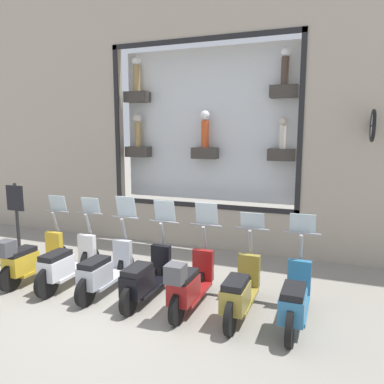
% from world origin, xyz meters
% --- Properties ---
extents(ground_plane, '(120.00, 120.00, 0.00)m').
position_xyz_m(ground_plane, '(0.00, 0.00, 0.00)').
color(ground_plane, gray).
extents(building_facade, '(1.25, 36.00, 8.45)m').
position_xyz_m(building_facade, '(3.60, -0.00, 4.29)').
color(building_facade, '#ADA08E').
rests_on(building_facade, ground_plane).
extents(scooter_teal_0, '(1.81, 0.61, 1.59)m').
position_xyz_m(scooter_teal_0, '(0.16, -2.68, 0.44)').
color(scooter_teal_0, black).
rests_on(scooter_teal_0, ground_plane).
extents(scooter_olive_1, '(1.81, 0.61, 1.55)m').
position_xyz_m(scooter_olive_1, '(0.16, -1.84, 0.44)').
color(scooter_olive_1, black).
rests_on(scooter_olive_1, ground_plane).
extents(scooter_red_2, '(1.80, 0.60, 1.67)m').
position_xyz_m(scooter_red_2, '(0.10, -0.99, 0.47)').
color(scooter_red_2, black).
rests_on(scooter_red_2, ground_plane).
extents(scooter_black_3, '(1.80, 0.61, 1.65)m').
position_xyz_m(scooter_black_3, '(0.16, -0.15, 0.43)').
color(scooter_black_3, black).
rests_on(scooter_black_3, ground_plane).
extents(scooter_silver_4, '(1.80, 0.60, 1.68)m').
position_xyz_m(scooter_silver_4, '(0.16, 0.70, 0.43)').
color(scooter_silver_4, black).
rests_on(scooter_silver_4, ground_plane).
extents(scooter_white_5, '(1.81, 0.60, 1.60)m').
position_xyz_m(scooter_white_5, '(0.16, 1.54, 0.45)').
color(scooter_white_5, black).
rests_on(scooter_white_5, ground_plane).
extents(scooter_yellow_6, '(1.80, 0.61, 1.59)m').
position_xyz_m(scooter_yellow_6, '(0.10, 2.38, 0.47)').
color(scooter_yellow_6, black).
rests_on(scooter_yellow_6, ground_plane).
extents(shop_sign_post, '(0.36, 0.45, 1.85)m').
position_xyz_m(shop_sign_post, '(0.71, 3.28, 1.01)').
color(shop_sign_post, '#232326').
rests_on(shop_sign_post, ground_plane).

